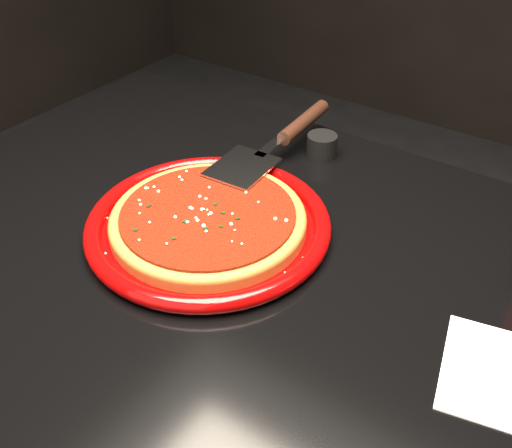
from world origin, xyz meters
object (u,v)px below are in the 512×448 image
at_px(pizza_server, 277,140).
at_px(ramekin, 322,146).
at_px(table, 264,441).
at_px(plate, 209,224).

xyz_separation_m(pizza_server, ramekin, (0.05, 0.07, -0.02)).
height_order(table, plate, plate).
xyz_separation_m(plate, pizza_server, (-0.02, 0.21, 0.03)).
xyz_separation_m(table, pizza_server, (-0.14, 0.24, 0.42)).
distance_m(table, plate, 0.41).
distance_m(plate, pizza_server, 0.21).
distance_m(table, pizza_server, 0.50).
xyz_separation_m(table, plate, (-0.12, 0.03, 0.39)).
relative_size(table, pizza_server, 3.41).
height_order(plate, ramekin, ramekin).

